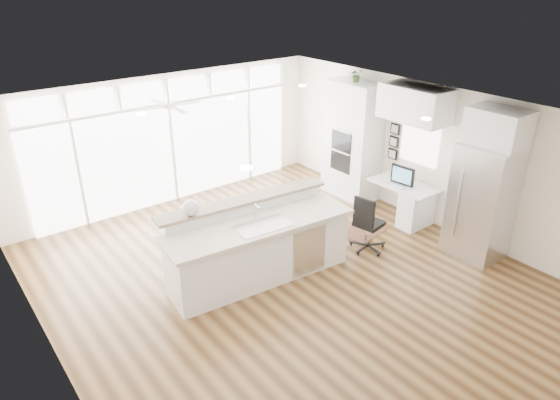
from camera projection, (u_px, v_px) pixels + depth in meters
floor at (289, 280)px, 8.13m from camera, size 7.00×8.00×0.02m
ceiling at (290, 118)px, 6.97m from camera, size 7.00×8.00×0.02m
wall_back at (170, 139)px, 10.41m from camera, size 7.00×0.04×2.70m
wall_front at (555, 351)px, 4.69m from camera, size 7.00×0.04×2.70m
wall_left at (47, 288)px, 5.61m from camera, size 0.04×8.00×2.70m
wall_right at (433, 156)px, 9.49m from camera, size 0.04×8.00×2.70m
glass_wall at (172, 153)px, 10.49m from camera, size 5.80×0.06×2.08m
transom_row at (166, 90)px, 9.92m from camera, size 5.90×0.06×0.40m
desk_window at (420, 142)px, 9.59m from camera, size 0.04×0.85×0.85m
ceiling_fan at (168, 100)px, 8.79m from camera, size 1.16×1.16×0.32m
recessed_lights at (281, 116)px, 7.12m from camera, size 3.40×3.00×0.02m
oven_cabinet at (352, 140)px, 10.63m from camera, size 0.64×1.20×2.50m
desk_nook at (402, 202)px, 9.91m from camera, size 0.72×1.30×0.76m
upper_cabinets at (415, 104)px, 9.09m from camera, size 0.64×1.30×0.64m
refrigerator at (482, 202)px, 8.46m from camera, size 0.76×0.90×2.00m
fridge_cabinet at (498, 127)px, 7.93m from camera, size 0.64×0.90×0.60m
framed_photos at (394, 142)px, 10.10m from camera, size 0.06×0.22×0.80m
kitchen_island at (260, 245)px, 7.92m from camera, size 3.19×1.46×1.23m
rug at (363, 231)px, 9.59m from camera, size 0.95×0.76×0.01m
office_chair at (369, 223)px, 8.77m from camera, size 0.64×0.61×1.06m
fishbowl at (191, 208)px, 7.45m from camera, size 0.26×0.26×0.25m
monitor at (403, 175)px, 9.62m from camera, size 0.14×0.50×0.41m
keyboard at (396, 187)px, 9.61m from camera, size 0.14×0.33×0.02m
potted_plant at (356, 76)px, 10.05m from camera, size 0.29×0.32×0.22m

